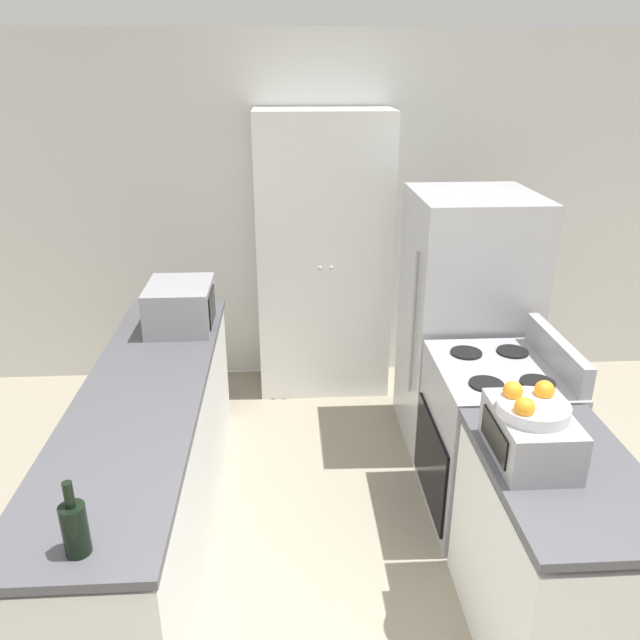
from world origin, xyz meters
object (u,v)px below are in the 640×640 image
microwave (181,306)px  toaster_oven (530,435)px  pantry_cabinet (323,258)px  fruit_bowl (532,405)px  refrigerator (465,322)px  wine_bottle (75,527)px  stove (491,441)px

microwave → toaster_oven: bearing=-42.4°
pantry_cabinet → toaster_oven: 2.45m
pantry_cabinet → toaster_oven: (0.67, -2.35, -0.04)m
fruit_bowl → refrigerator: bearing=82.6°
pantry_cabinet → microwave: bearing=-134.6°
wine_bottle → fruit_bowl: size_ratio=0.98×
stove → toaster_oven: (-0.15, -0.78, 0.54)m
stove → fruit_bowl: fruit_bowl is taller
stove → microwave: 1.93m
wine_bottle → toaster_oven: size_ratio=0.65×
pantry_cabinet → microwave: size_ratio=4.67×
fruit_bowl → wine_bottle: bearing=-165.3°
pantry_cabinet → wine_bottle: (-0.96, -2.79, -0.04)m
toaster_oven → fruit_bowl: bearing=-154.8°
stove → pantry_cabinet: bearing=117.6°
refrigerator → microwave: size_ratio=3.70×
toaster_oven → fruit_bowl: fruit_bowl is taller
toaster_oven → stove: bearing=79.1°
pantry_cabinet → stove: (0.82, -1.57, -0.58)m
refrigerator → microwave: (-1.77, -0.15, 0.21)m
refrigerator → fruit_bowl: refrigerator is taller
stove → wine_bottle: wine_bottle is taller
wine_bottle → toaster_oven: bearing=14.8°
stove → fruit_bowl: bearing=-101.8°
stove → toaster_oven: bearing=-100.9°
microwave → pantry_cabinet: bearing=45.4°
wine_bottle → toaster_oven: wine_bottle is taller
refrigerator → fruit_bowl: (-0.21, -1.59, 0.32)m
refrigerator → toaster_oven: (-0.19, -1.59, 0.18)m
refrigerator → wine_bottle: bearing=-132.2°
pantry_cabinet → microwave: pantry_cabinet is taller
microwave → wine_bottle: bearing=-91.8°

